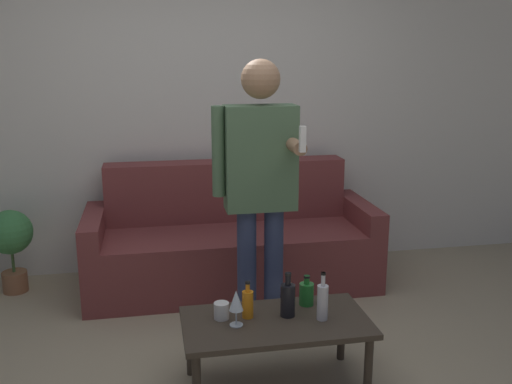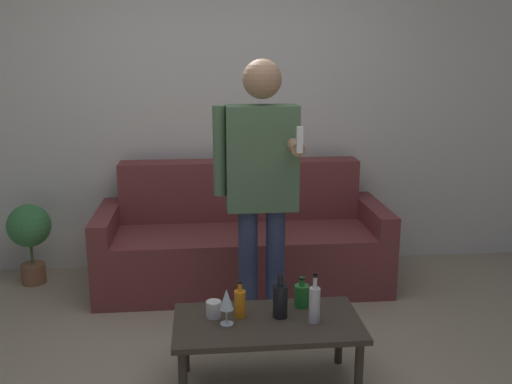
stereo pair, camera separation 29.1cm
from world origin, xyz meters
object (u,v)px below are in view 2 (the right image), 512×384
(couch, at_px, (242,242))
(coffee_table, at_px, (267,329))
(person_standing_front, at_px, (261,179))
(bottle_orange, at_px, (314,303))

(couch, bearing_deg, coffee_table, -89.05)
(couch, bearing_deg, person_standing_front, -86.63)
(person_standing_front, bearing_deg, bottle_orange, -71.24)
(couch, bearing_deg, bottle_orange, -80.02)
(bottle_orange, height_order, person_standing_front, person_standing_front)
(couch, height_order, coffee_table, couch)
(couch, distance_m, bottle_orange, 1.51)
(couch, relative_size, coffee_table, 2.21)
(coffee_table, xyz_separation_m, bottle_orange, (0.24, -0.04, 0.15))
(couch, relative_size, person_standing_front, 1.26)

